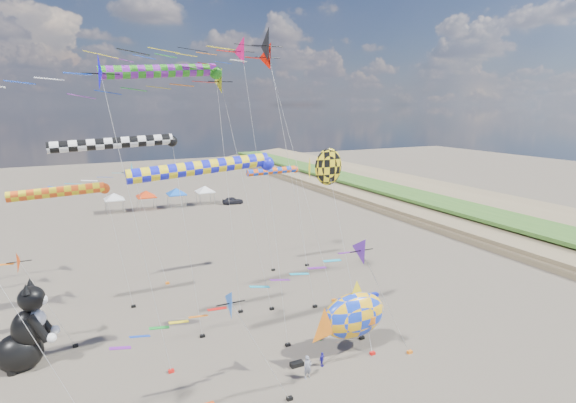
% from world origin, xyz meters
% --- Properties ---
extents(delta_kite_0, '(10.94, 1.84, 9.54)m').
position_xyz_m(delta_kite_0, '(3.27, 6.08, 8.25)').
color(delta_kite_0, '#54209B').
rests_on(delta_kite_0, ground).
extents(delta_kite_1, '(10.31, 2.08, 12.27)m').
position_xyz_m(delta_kite_1, '(-7.94, 26.30, 10.90)').
color(delta_kite_1, '#1EB8BF').
rests_on(delta_kite_1, ground).
extents(delta_kite_2, '(8.63, 1.75, 8.03)m').
position_xyz_m(delta_kite_2, '(-5.21, 5.19, 6.79)').
color(delta_kite_2, blue).
rests_on(delta_kite_2, ground).
extents(delta_kite_3, '(15.24, 2.79, 22.92)m').
position_xyz_m(delta_kite_3, '(1.66, 15.43, 21.26)').
color(delta_kite_3, black).
rests_on(delta_kite_3, ground).
extents(delta_kite_4, '(12.13, 2.31, 21.97)m').
position_xyz_m(delta_kite_4, '(3.06, 15.78, 20.52)').
color(delta_kite_4, '#ED1000').
rests_on(delta_kite_4, ground).
extents(delta_kite_5, '(8.58, 1.64, 7.85)m').
position_xyz_m(delta_kite_5, '(-16.19, 17.34, 6.61)').
color(delta_kite_5, '#D84210').
rests_on(delta_kite_5, ground).
extents(delta_kite_6, '(12.83, 2.13, 20.05)m').
position_xyz_m(delta_kite_6, '(-1.96, 16.64, 18.61)').
color(delta_kite_6, yellow).
rests_on(delta_kite_6, ground).
extents(delta_kite_7, '(14.34, 2.72, 23.38)m').
position_xyz_m(delta_kite_7, '(1.90, 25.04, 21.75)').
color(delta_kite_7, '#F60D64').
rests_on(delta_kite_7, ground).
extents(delta_kite_8, '(10.53, 2.13, 19.92)m').
position_xyz_m(delta_kite_8, '(-10.79, 11.11, 18.52)').
color(delta_kite_8, '#0B04DA').
rests_on(delta_kite_8, ground).
extents(windsock_0, '(8.49, 0.86, 11.05)m').
position_xyz_m(windsock_0, '(-12.48, 22.32, 10.57)').
color(windsock_0, '#FF5315').
rests_on(windsock_0, ground).
extents(windsock_1, '(9.81, 0.95, 19.96)m').
position_xyz_m(windsock_1, '(-5.08, 17.32, 19.43)').
color(windsock_1, '#278F1A').
rests_on(windsock_1, ground).
extents(windsock_2, '(9.16, 0.75, 15.17)m').
position_xyz_m(windsock_2, '(-8.85, 14.69, 14.71)').
color(windsock_2, black).
rests_on(windsock_2, ground).
extents(windsock_3, '(10.45, 0.91, 13.90)m').
position_xyz_m(windsock_3, '(-4.18, 10.73, 13.40)').
color(windsock_3, '#161CDC').
rests_on(windsock_3, ground).
extents(windsock_4, '(6.89, 0.72, 11.06)m').
position_xyz_m(windsock_4, '(6.66, 24.79, 10.62)').
color(windsock_4, '#EB5410').
rests_on(windsock_4, ground).
extents(angelfish_kite, '(3.74, 3.02, 14.20)m').
position_xyz_m(angelfish_kite, '(4.47, 11.18, 12.77)').
color(angelfish_kite, yellow).
rests_on(angelfish_kite, ground).
extents(cat_inflatable, '(4.78, 2.95, 6.03)m').
position_xyz_m(cat_inflatable, '(-15.64, 16.06, 3.02)').
color(cat_inflatable, black).
rests_on(cat_inflatable, ground).
extents(fish_inflatable, '(6.70, 3.09, 5.29)m').
position_xyz_m(fish_inflatable, '(5.03, 8.10, 2.77)').
color(fish_inflatable, blue).
rests_on(fish_inflatable, ground).
extents(person_adult, '(0.59, 0.41, 1.54)m').
position_xyz_m(person_adult, '(0.67, 6.66, 0.77)').
color(person_adult, gray).
rests_on(person_adult, ground).
extents(child_green, '(0.59, 0.46, 1.22)m').
position_xyz_m(child_green, '(3.67, 10.30, 0.61)').
color(child_green, '#1F722B').
rests_on(child_green, ground).
extents(child_blue, '(0.64, 0.49, 1.01)m').
position_xyz_m(child_blue, '(2.17, 7.42, 0.50)').
color(child_blue, '#2B23AB').
rests_on(child_blue, ground).
extents(kite_bag_1, '(0.90, 0.44, 0.30)m').
position_xyz_m(kite_bag_1, '(12.06, 15.06, 0.15)').
color(kite_bag_1, '#1424CB').
rests_on(kite_bag_1, ground).
extents(kite_bag_2, '(0.90, 0.44, 0.30)m').
position_xyz_m(kite_bag_2, '(0.65, 8.15, 0.15)').
color(kite_bag_2, black).
rests_on(kite_bag_2, ground).
extents(tent_row, '(19.20, 4.20, 3.80)m').
position_xyz_m(tent_row, '(1.50, 60.00, 3.15)').
color(tent_row, silver).
rests_on(tent_row, ground).
extents(parked_car, '(3.85, 1.91, 1.26)m').
position_xyz_m(parked_car, '(13.37, 58.00, 0.63)').
color(parked_car, '#26262D').
rests_on(parked_car, ground).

